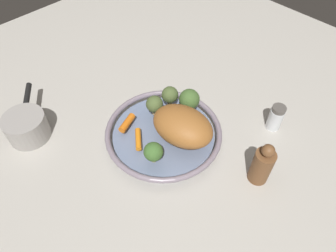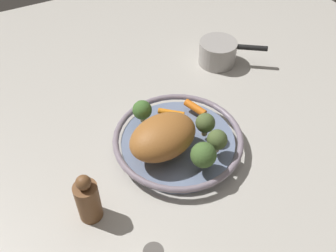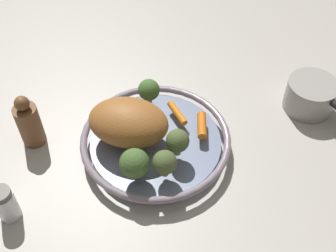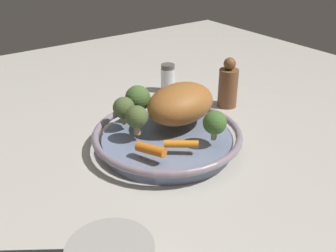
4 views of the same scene
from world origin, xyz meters
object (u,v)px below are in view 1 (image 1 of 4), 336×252
at_px(baby_carrot_near_rim, 138,139).
at_px(salt_shaker, 276,117).
at_px(saucepan, 27,126).
at_px(pepper_mill, 262,165).
at_px(broccoli_floret_edge, 189,99).
at_px(serving_bowl, 164,134).
at_px(broccoli_floret_small, 154,104).
at_px(roast_chicken_piece, 183,126).
at_px(broccoli_floret_large, 153,152).
at_px(broccoli_floret_mid, 170,95).
at_px(baby_carrot_right, 127,123).

relative_size(baby_carrot_near_rim, salt_shaker, 0.83).
bearing_deg(saucepan, pepper_mill, 32.64).
relative_size(broccoli_floret_edge, pepper_mill, 0.51).
distance_m(serving_bowl, broccoli_floret_edge, 0.12).
bearing_deg(broccoli_floret_small, serving_bowl, -21.82).
distance_m(baby_carrot_near_rim, pepper_mill, 0.32).
xyz_separation_m(roast_chicken_piece, broccoli_floret_large, (0.00, -0.11, -0.00)).
relative_size(broccoli_floret_edge, broccoli_floret_mid, 1.10).
bearing_deg(broccoli_floret_edge, broccoli_floret_mid, -153.67).
bearing_deg(baby_carrot_near_rim, broccoli_floret_mid, 103.72).
height_order(baby_carrot_right, broccoli_floret_large, broccoli_floret_large).
distance_m(baby_carrot_near_rim, broccoli_floret_mid, 0.16).
relative_size(broccoli_floret_mid, pepper_mill, 0.46).
relative_size(serving_bowl, saucepan, 1.74).
bearing_deg(broccoli_floret_mid, baby_carrot_right, -100.01).
bearing_deg(salt_shaker, broccoli_floret_edge, -141.92).
distance_m(broccoli_floret_edge, broccoli_floret_large, 0.20).
height_order(broccoli_floret_small, saucepan, broccoli_floret_small).
xyz_separation_m(broccoli_floret_small, saucepan, (-0.22, -0.29, -0.04)).
bearing_deg(pepper_mill, roast_chicken_piece, -162.56).
relative_size(serving_bowl, broccoli_floret_mid, 5.21).
relative_size(serving_bowl, broccoli_floret_edge, 4.74).
height_order(roast_chicken_piece, baby_carrot_near_rim, roast_chicken_piece).
bearing_deg(salt_shaker, saucepan, -132.15).
distance_m(baby_carrot_near_rim, broccoli_floret_edge, 0.19).
distance_m(broccoli_floret_small, broccoli_floret_edge, 0.10).
xyz_separation_m(roast_chicken_piece, broccoli_floret_small, (-0.11, 0.00, -0.00)).
bearing_deg(broccoli_floret_small, baby_carrot_near_rim, -67.44).
bearing_deg(broccoli_floret_small, broccoli_floret_mid, 87.25).
height_order(baby_carrot_right, broccoli_floret_edge, broccoli_floret_edge).
relative_size(broccoli_floret_small, saucepan, 0.34).
height_order(broccoli_floret_small, broccoli_floret_mid, broccoli_floret_small).
xyz_separation_m(salt_shaker, pepper_mill, (0.07, -0.18, 0.02)).
bearing_deg(serving_bowl, broccoli_floret_large, -57.73).
bearing_deg(broccoli_floret_edge, baby_carrot_near_rim, -94.31).
bearing_deg(broccoli_floret_edge, serving_bowl, -87.03).
bearing_deg(baby_carrot_near_rim, broccoli_floret_large, -9.98).
relative_size(roast_chicken_piece, broccoli_floret_small, 2.64).
bearing_deg(broccoli_floret_mid, pepper_mill, 0.68).
distance_m(baby_carrot_right, saucepan, 0.28).
height_order(baby_carrot_right, broccoli_floret_mid, broccoli_floret_mid).
xyz_separation_m(pepper_mill, saucepan, (-0.54, -0.35, -0.02)).
distance_m(roast_chicken_piece, broccoli_floret_large, 0.11).
height_order(baby_carrot_near_rim, salt_shaker, salt_shaker).
bearing_deg(broccoli_floret_mid, salt_shaker, 35.88).
height_order(broccoli_floret_mid, pepper_mill, pepper_mill).
bearing_deg(pepper_mill, broccoli_floret_edge, 175.27).
height_order(broccoli_floret_large, salt_shaker, broccoli_floret_large).
bearing_deg(roast_chicken_piece, broccoli_floret_small, 178.06).
bearing_deg(broccoli_floret_mid, baby_carrot_near_rim, -76.28).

